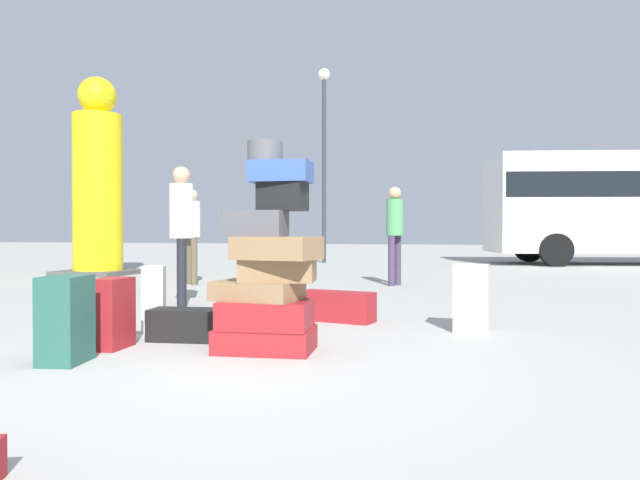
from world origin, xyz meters
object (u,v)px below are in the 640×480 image
at_px(suitcase_maroon_left_side, 112,313).
at_px(suitcase_maroon_white_trunk, 337,306).
at_px(suitcase_teal_upright_blue, 65,320).
at_px(suitcase_cream_behind_tower, 154,298).
at_px(parked_bus, 635,201).
at_px(person_tourist_with_camera, 395,226).
at_px(suitcase_black_right_side, 190,325).
at_px(suitcase_tower, 268,273).
at_px(person_bearded_onlooker, 181,223).
at_px(yellow_dummy_statue, 98,187).
at_px(suitcase_cream_foreground_far, 471,298).
at_px(person_passerby_in_red, 192,227).
at_px(lamp_post, 324,136).

height_order(suitcase_maroon_left_side, suitcase_maroon_white_trunk, suitcase_maroon_left_side).
distance_m(suitcase_teal_upright_blue, suitcase_cream_behind_tower, 1.41).
distance_m(suitcase_maroon_left_side, parked_bus, 16.51).
xyz_separation_m(suitcase_maroon_white_trunk, person_tourist_with_camera, (-0.02, 4.31, 0.89)).
relative_size(suitcase_black_right_side, person_tourist_with_camera, 0.40).
bearing_deg(person_tourist_with_camera, suitcase_maroon_white_trunk, 20.91).
relative_size(suitcase_tower, person_bearded_onlooker, 0.94).
height_order(suitcase_cream_behind_tower, yellow_dummy_statue, yellow_dummy_statue).
distance_m(suitcase_cream_foreground_far, suitcase_cream_behind_tower, 3.02).
relative_size(suitcase_maroon_left_side, yellow_dummy_statue, 0.13).
bearing_deg(person_passerby_in_red, parked_bus, 87.83).
relative_size(suitcase_teal_upright_blue, person_bearded_onlooker, 0.35).
distance_m(yellow_dummy_statue, lamp_post, 7.34).
bearing_deg(suitcase_tower, yellow_dummy_statue, 133.73).
height_order(suitcase_maroon_white_trunk, parked_bus, parked_bus).
xyz_separation_m(suitcase_tower, person_bearded_onlooker, (-2.08, 2.40, 0.44)).
bearing_deg(suitcase_cream_foreground_far, lamp_post, 115.27).
distance_m(suitcase_teal_upright_blue, person_passerby_in_red, 6.40).
height_order(suitcase_maroon_left_side, person_tourist_with_camera, person_tourist_with_camera).
relative_size(person_bearded_onlooker, person_passerby_in_red, 1.04).
distance_m(suitcase_cream_behind_tower, lamp_post, 13.00).
relative_size(suitcase_maroon_white_trunk, lamp_post, 0.13).
height_order(suitcase_tower, suitcase_cream_behind_tower, suitcase_tower).
bearing_deg(yellow_dummy_statue, person_bearded_onlooker, -44.82).
relative_size(suitcase_cream_behind_tower, person_bearded_onlooker, 0.35).
bearing_deg(yellow_dummy_statue, suitcase_teal_upright_blue, -55.28).
bearing_deg(suitcase_maroon_left_side, suitcase_black_right_side, 43.19).
height_order(person_tourist_with_camera, lamp_post, lamp_post).
relative_size(suitcase_tower, suitcase_cream_behind_tower, 2.69).
height_order(suitcase_black_right_side, parked_bus, parked_bus).
height_order(parked_bus, lamp_post, lamp_post).
bearing_deg(lamp_post, suitcase_maroon_left_side, -82.32).
relative_size(suitcase_maroon_white_trunk, parked_bus, 0.09).
relative_size(suitcase_cream_foreground_far, suitcase_maroon_white_trunk, 0.81).
height_order(suitcase_cream_foreground_far, suitcase_cream_behind_tower, suitcase_cream_foreground_far).
bearing_deg(person_bearded_onlooker, suitcase_cream_foreground_far, 44.83).
distance_m(suitcase_maroon_left_side, yellow_dummy_statue, 8.98).
distance_m(suitcase_cream_foreground_far, yellow_dummy_statue, 9.89).
bearing_deg(suitcase_cream_foreground_far, suitcase_tower, -133.92).
xyz_separation_m(suitcase_teal_upright_blue, person_passerby_in_red, (-2.14, 5.99, 0.71)).
bearing_deg(person_bearded_onlooker, suitcase_maroon_white_trunk, 42.55).
height_order(suitcase_teal_upright_blue, yellow_dummy_statue, yellow_dummy_statue).
distance_m(suitcase_cream_foreground_far, suitcase_maroon_left_side, 3.23).
relative_size(suitcase_maroon_left_side, person_tourist_with_camera, 0.33).
xyz_separation_m(suitcase_maroon_left_side, person_bearded_onlooker, (-0.81, 2.62, 0.78)).
bearing_deg(suitcase_teal_upright_blue, suitcase_maroon_left_side, 79.56).
height_order(suitcase_black_right_side, yellow_dummy_statue, yellow_dummy_statue).
bearing_deg(suitcase_maroon_white_trunk, parked_bus, 77.98).
bearing_deg(lamp_post, suitcase_maroon_white_trunk, -74.23).
height_order(suitcase_maroon_white_trunk, person_passerby_in_red, person_passerby_in_red).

